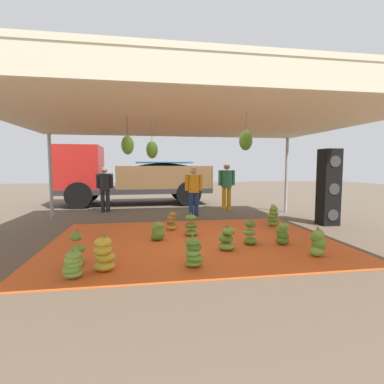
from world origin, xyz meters
TOP-DOWN VIEW (x-y plane):
  - ground_plane at (0.00, 3.00)m, footprint 40.00×40.00m
  - tarp_orange at (0.00, 0.00)m, footprint 5.89×4.39m
  - tent_canopy at (-0.01, -0.09)m, footprint 8.00×7.00m
  - banana_bunch_0 at (0.52, -0.80)m, footprint 0.41×0.43m
  - banana_bunch_1 at (2.62, 1.70)m, footprint 0.33×0.34m
  - banana_bunch_2 at (-2.07, -1.25)m, footprint 0.30×0.28m
  - banana_bunch_3 at (-2.01, -1.78)m, footprint 0.37×0.38m
  - banana_bunch_4 at (-0.26, -1.61)m, footprint 0.38×0.39m
  - banana_bunch_5 at (1.73, -0.61)m, footprint 0.35×0.39m
  - banana_bunch_6 at (-0.36, 1.08)m, footprint 0.34×0.34m
  - banana_bunch_7 at (1.09, -0.50)m, footprint 0.31×0.33m
  - banana_bunch_8 at (-1.62, -1.54)m, footprint 0.43×0.45m
  - banana_bunch_9 at (1.99, -1.42)m, footprint 0.36×0.34m
  - banana_bunch_10 at (0.03, 0.42)m, footprint 0.40×0.42m
  - banana_bunch_11 at (2.31, 1.12)m, footprint 0.35×0.34m
  - banana_bunch_12 at (-0.74, 0.13)m, footprint 0.42×0.40m
  - cargo_truck_main at (-1.66, 6.37)m, footprint 6.22×2.43m
  - worker_0 at (-2.37, 4.34)m, footprint 0.57×0.35m
  - worker_1 at (0.54, 3.09)m, footprint 0.56×0.34m
  - worker_2 at (1.93, 4.17)m, footprint 0.62×0.38m
  - speaker_stack at (3.89, 1.10)m, footprint 0.48×0.49m

SIDE VIEW (x-z plane):
  - ground_plane at x=0.00m, z-range 0.00..0.00m
  - tarp_orange at x=0.00m, z-range 0.00..0.01m
  - banana_bunch_3 at x=-2.01m, z-range -0.03..0.41m
  - banana_bunch_12 at x=-0.74m, z-range -0.02..0.41m
  - banana_bunch_0 at x=0.52m, z-range -0.03..0.44m
  - banana_bunch_1 at x=2.62m, z-range -0.02..0.46m
  - banana_bunch_5 at x=1.73m, z-range -0.02..0.46m
  - banana_bunch_6 at x=-0.36m, z-range -0.03..0.47m
  - banana_bunch_10 at x=0.03m, z-range -0.04..0.49m
  - banana_bunch_4 at x=-0.26m, z-range -0.03..0.49m
  - banana_bunch_7 at x=1.09m, z-range -0.03..0.49m
  - banana_bunch_9 at x=1.99m, z-range -0.02..0.49m
  - banana_bunch_8 at x=-1.62m, z-range -0.03..0.52m
  - banana_bunch_2 at x=-2.07m, z-range -0.04..0.54m
  - banana_bunch_11 at x=2.31m, z-range -0.03..0.55m
  - worker_1 at x=0.54m, z-range 0.13..1.67m
  - worker_0 at x=-2.37m, z-range 0.13..1.70m
  - worker_2 at x=1.93m, z-range 0.14..1.83m
  - speaker_stack at x=3.89m, z-range 0.00..2.05m
  - cargo_truck_main at x=-1.66m, z-range -0.01..2.39m
  - tent_canopy at x=-0.01m, z-range 1.22..3.84m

